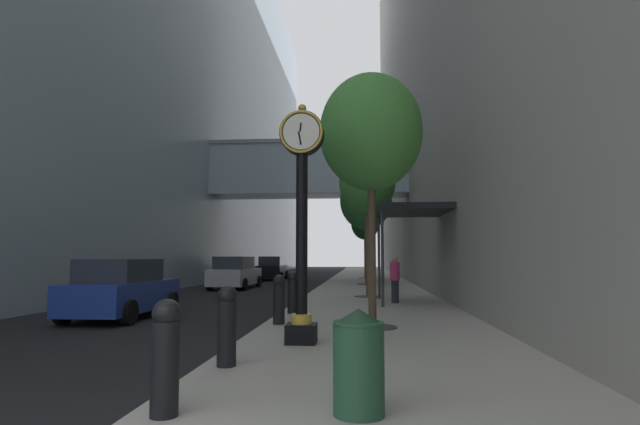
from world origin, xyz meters
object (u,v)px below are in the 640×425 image
object	(u,v)px
bollard_second	(227,324)
bollard_fourth	(279,298)
car_silver_far	(235,273)
bollard_fifth	(292,291)
street_tree_mid_far	(366,201)
trash_bin	(359,360)
car_blue_mid	(122,289)
street_tree_mid_near	(367,184)
street_tree_far	(365,224)
pedestrian_walking	(395,278)
street_tree_near	(371,133)
car_black_near	(272,269)
bollard_nearest	(166,354)
street_clock	(302,209)

from	to	relation	value
bollard_second	bollard_fourth	bearing A→B (deg)	90.00
car_silver_far	bollard_second	bearing A→B (deg)	-75.48
bollard_fifth	street_tree_mid_far	world-z (taller)	street_tree_mid_far
trash_bin	car_blue_mid	distance (m)	10.63
street_tree_mid_near	bollard_fourth	bearing A→B (deg)	-104.99
bollard_second	street_tree_far	bearing A→B (deg)	85.78
car_blue_mid	street_tree_mid_far	bearing A→B (deg)	64.94
bollard_fourth	car_silver_far	xyz separation A→B (m)	(-4.95, 14.68, 0.09)
street_tree_mid_far	street_tree_far	size ratio (longest dim) A/B	1.25
bollard_second	pedestrian_walking	distance (m)	10.50
street_tree_near	street_tree_mid_far	bearing A→B (deg)	90.00
car_black_near	bollard_nearest	bearing A→B (deg)	-81.31
street_tree_mid_near	car_black_near	world-z (taller)	street_tree_mid_near
street_clock	bollard_fourth	xyz separation A→B (m)	(-0.85, 2.48, -1.86)
car_silver_far	street_tree_mid_near	bearing A→B (deg)	-42.33
trash_bin	street_tree_mid_far	bearing A→B (deg)	89.35
street_tree_near	car_silver_far	world-z (taller)	street_tree_near
bollard_fifth	car_blue_mid	xyz separation A→B (m)	(-4.78, -0.43, 0.06)
bollard_nearest	pedestrian_walking	distance (m)	12.65
bollard_fifth	street_tree_far	xyz separation A→B (m)	(2.19, 22.98, 3.42)
car_blue_mid	bollard_fourth	bearing A→B (deg)	-20.59
street_tree_mid_far	street_tree_mid_near	bearing A→B (deg)	-90.00
bollard_nearest	street_tree_near	xyz separation A→B (m)	(2.19, 6.34, 3.84)
bollard_second	car_black_near	size ratio (longest dim) A/B	0.25
bollard_fourth	street_tree_mid_far	distance (m)	17.36
street_tree_mid_near	street_clock	bearing A→B (deg)	-97.18
street_tree_near	car_silver_far	bearing A→B (deg)	115.44
bollard_fifth	car_black_near	xyz separation A→B (m)	(-4.83, 22.69, 0.10)
bollard_fifth	street_tree_near	distance (m)	5.11
street_clock	car_black_near	bearing A→B (deg)	101.70
car_blue_mid	car_silver_far	world-z (taller)	car_silver_far
bollard_second	bollard_fifth	bearing A→B (deg)	90.00
street_tree_far	street_tree_near	bearing A→B (deg)	-90.00
bollard_second	trash_bin	size ratio (longest dim) A/B	1.10
street_tree_far	trash_bin	size ratio (longest dim) A/B	5.02
street_tree_far	trash_bin	bearing A→B (deg)	-90.47
street_clock	bollard_fifth	xyz separation A→B (m)	(-0.85, 4.71, -1.86)
street_tree_far	trash_bin	world-z (taller)	street_tree_far
street_tree_mid_near	street_tree_near	bearing A→B (deg)	-90.00
bollard_second	bollard_fifth	world-z (taller)	same
street_tree_far	street_tree_mid_far	bearing A→B (deg)	-90.00
bollard_second	bollard_nearest	bearing A→B (deg)	-90.00
car_black_near	street_tree_far	bearing A→B (deg)	2.40
trash_bin	bollard_fifth	bearing A→B (deg)	102.51
trash_bin	pedestrian_walking	world-z (taller)	pedestrian_walking
street_tree_far	bollard_nearest	bearing A→B (deg)	-93.93
bollard_nearest	street_tree_mid_near	distance (m)	15.52
street_tree_near	car_blue_mid	bearing A→B (deg)	163.00
car_blue_mid	car_silver_far	distance (m)	12.89
street_tree_mid_near	street_tree_mid_far	bearing A→B (deg)	90.00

